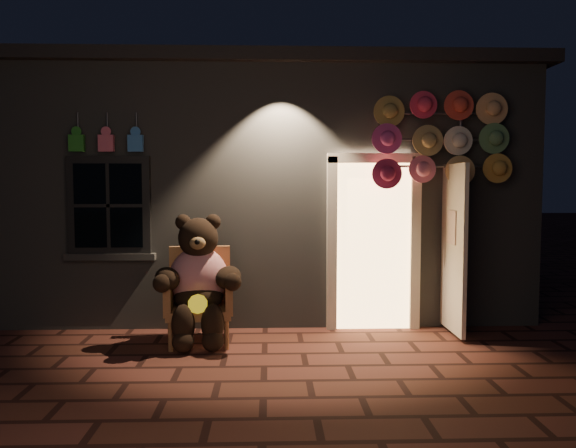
{
  "coord_description": "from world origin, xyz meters",
  "views": [
    {
      "loc": [
        0.05,
        -5.46,
        1.8
      ],
      "look_at": [
        0.27,
        1.0,
        1.35
      ],
      "focal_mm": 35.0,
      "sensor_mm": 36.0,
      "label": 1
    }
  ],
  "objects": [
    {
      "name": "shop_building",
      "position": [
        0.0,
        3.99,
        1.74
      ],
      "size": [
        7.3,
        5.95,
        3.51
      ],
      "color": "slate",
      "rests_on": "ground"
    },
    {
      "name": "teddy_bear",
      "position": [
        -0.74,
        0.79,
        0.74
      ],
      "size": [
        1.06,
        0.86,
        1.46
      ],
      "rotation": [
        0.0,
        0.0,
        0.09
      ],
      "color": "red",
      "rests_on": "ground"
    },
    {
      "name": "hat_rack",
      "position": [
        2.15,
        1.27,
        2.32
      ],
      "size": [
        1.64,
        0.22,
        2.91
      ],
      "color": "#59595E",
      "rests_on": "ground"
    },
    {
      "name": "wicker_armchair",
      "position": [
        -0.75,
        0.93,
        0.54
      ],
      "size": [
        0.8,
        0.73,
        1.08
      ],
      "rotation": [
        0.0,
        0.0,
        0.09
      ],
      "color": "#A2643E",
      "rests_on": "ground"
    },
    {
      "name": "ground",
      "position": [
        0.0,
        0.0,
        0.0
      ],
      "size": [
        60.0,
        60.0,
        0.0
      ],
      "primitive_type": "plane",
      "color": "#5A2B22",
      "rests_on": "ground"
    }
  ]
}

